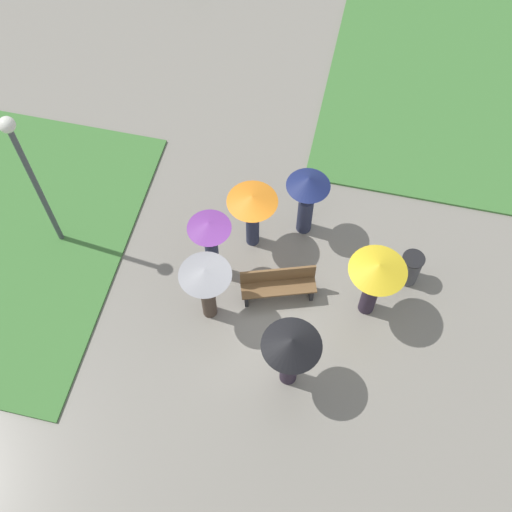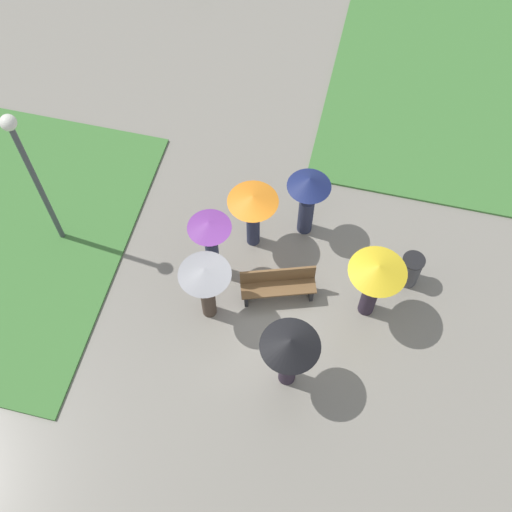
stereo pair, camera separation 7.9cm
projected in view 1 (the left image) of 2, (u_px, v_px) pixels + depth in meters
The scene contains 11 objects.
ground_plane at pixel (265, 306), 14.16m from camera, with size 90.00×90.00×0.00m, color gray.
lawn_patch_far at pixel (473, 79), 17.69m from camera, with size 7.82×8.82×0.06m.
park_bench at pixel (278, 284), 13.91m from camera, with size 1.68×0.93×0.90m.
lamp_post at pixel (28, 168), 12.79m from camera, with size 0.32×0.32×4.05m.
trash_bin at pixel (410, 268), 14.14m from camera, with size 0.50×0.50×0.87m.
crowd_person_navy at pixel (307, 194), 14.05m from camera, with size 0.97×0.97×1.93m.
crowd_person_orange at pixel (252, 208), 13.89m from camera, with size 1.11×1.11×1.76m.
crowd_person_black at pixel (291, 350), 12.07m from camera, with size 1.16×1.16×1.93m.
crowd_person_yellow at pixel (376, 277), 12.92m from camera, with size 1.19×1.19×1.89m.
crowd_person_purple at pixel (210, 238), 13.43m from camera, with size 0.92×0.92×1.95m.
crowd_person_grey at pixel (206, 282), 12.91m from camera, with size 1.08×1.08×1.86m.
Camera 1 is at (1.21, -6.19, 12.72)m, focal length 45.00 mm.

